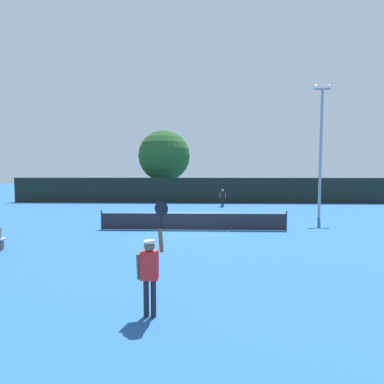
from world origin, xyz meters
The scene contains 10 objects.
ground_plane centered at (0.00, 0.00, 0.00)m, with size 120.00×120.00×0.00m, color #235693.
tennis_net centered at (0.00, 0.00, 0.51)m, with size 10.11×0.08×1.07m.
perimeter_fence centered at (0.00, 14.25, 1.27)m, with size 37.63×0.12×2.53m, color black.
player_serving centered at (-0.65, -9.80, 1.12)m, with size 0.68×0.40×2.55m.
player_receiving centered at (2.35, 11.02, 0.94)m, with size 0.57×0.23×1.55m.
tennis_ball centered at (1.81, -0.54, 0.03)m, with size 0.07×0.07×0.07m, color #CCE033.
spare_racket centered at (-8.14, -3.73, 0.02)m, with size 0.28×0.52×0.04m.
light_pole centered at (8.45, 4.48, 5.03)m, with size 1.18×0.28×8.91m.
large_tree centered at (-3.95, 19.30, 4.98)m, with size 6.00×6.00×8.00m.
parked_car_near centered at (-7.74, 19.70, 0.78)m, with size 2.27×4.36×1.69m.
Camera 1 is at (0.47, -16.24, 3.20)m, focal length 28.32 mm.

